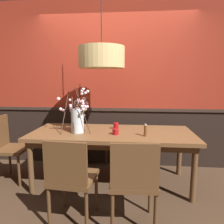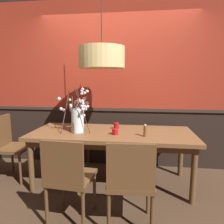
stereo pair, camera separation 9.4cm
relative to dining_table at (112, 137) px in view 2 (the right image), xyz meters
The scene contains 13 objects.
ground_plane 0.67m from the dining_table, ahead, with size 24.00×24.00×0.00m, color #422D1E.
back_wall 1.00m from the dining_table, 90.00° to the left, with size 6.17×0.14×2.73m.
dining_table is the anchor object (origin of this frame).
chair_head_west_end 1.52m from the dining_table, behind, with size 0.42×0.45×0.94m.
chair_near_side_right 0.93m from the dining_table, 71.73° to the right, with size 0.48×0.43×0.91m.
chair_far_side_right 0.96m from the dining_table, 69.11° to the left, with size 0.47×0.42×0.96m.
chair_near_side_left 0.93m from the dining_table, 111.04° to the right, with size 0.47×0.46×0.91m.
chair_far_side_left 0.90m from the dining_table, 110.13° to the left, with size 0.43×0.41×0.95m.
vase_with_blossoms 0.54m from the dining_table, behind, with size 0.49×0.45×0.65m.
candle_holder_nearer_center 0.21m from the dining_table, 75.35° to the left, with size 0.08×0.08×0.09m.
candle_holder_nearer_edge 0.19m from the dining_table, 67.17° to the right, with size 0.08×0.08×0.08m.
condiment_bottle 0.50m from the dining_table, 22.67° to the right, with size 0.04×0.04×0.16m.
pendant_lamp 1.08m from the dining_table, behind, with size 0.61×0.61×1.12m.
Camera 2 is at (0.34, -2.69, 1.46)m, focal length 32.64 mm.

